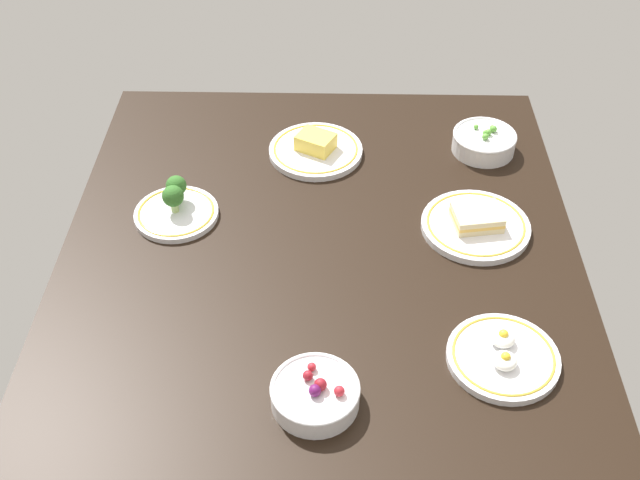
{
  "coord_description": "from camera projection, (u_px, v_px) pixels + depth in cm",
  "views": [
    {
      "loc": [
        -113.13,
        -2.39,
        108.28
      ],
      "look_at": [
        0.0,
        0.0,
        6.0
      ],
      "focal_mm": 44.11,
      "sensor_mm": 36.0,
      "label": 1
    }
  ],
  "objects": [
    {
      "name": "bowl_peas",
      "position": [
        484.0,
        141.0,
        1.76
      ],
      "size": [
        14.25,
        14.25,
        5.74
      ],
      "color": "silver",
      "rests_on": "dining_table"
    },
    {
      "name": "plate_sandwich",
      "position": [
        476.0,
        224.0,
        1.57
      ],
      "size": [
        21.78,
        21.78,
        4.65
      ],
      "color": "silver",
      "rests_on": "dining_table"
    },
    {
      "name": "plate_cheese",
      "position": [
        316.0,
        149.0,
        1.76
      ],
      "size": [
        21.04,
        21.04,
        5.02
      ],
      "color": "silver",
      "rests_on": "dining_table"
    },
    {
      "name": "bowl_berries",
      "position": [
        316.0,
        394.0,
        1.25
      ],
      "size": [
        14.47,
        14.47,
        5.76
      ],
      "color": "silver",
      "rests_on": "dining_table"
    },
    {
      "name": "plate_eggs",
      "position": [
        503.0,
        356.0,
        1.32
      ],
      "size": [
        19.08,
        19.08,
        4.42
      ],
      "color": "silver",
      "rests_on": "dining_table"
    },
    {
      "name": "plate_broccoli",
      "position": [
        176.0,
        208.0,
        1.6
      ],
      "size": [
        17.18,
        17.18,
        7.3
      ],
      "color": "silver",
      "rests_on": "dining_table"
    },
    {
      "name": "dining_table",
      "position": [
        320.0,
        255.0,
        1.55
      ],
      "size": [
        113.81,
        101.33,
        4.0
      ],
      "primitive_type": "cube",
      "color": "black",
      "rests_on": "ground"
    }
  ]
}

